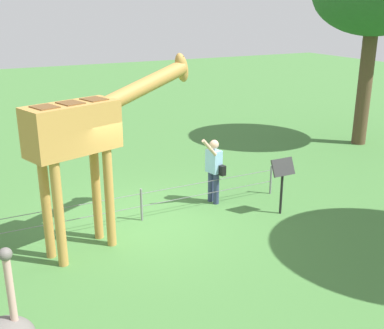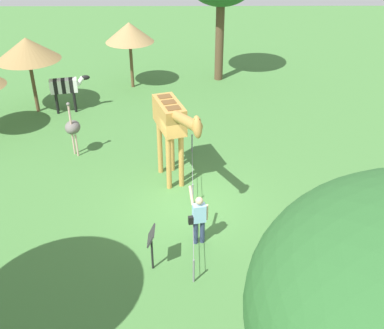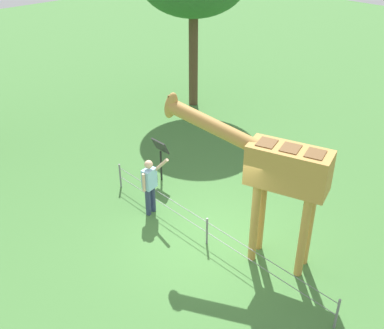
{
  "view_description": "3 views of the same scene",
  "coord_description": "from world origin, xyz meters",
  "views": [
    {
      "loc": [
        -3.36,
        -8.95,
        4.55
      ],
      "look_at": [
        0.73,
        -0.9,
        1.52
      ],
      "focal_mm": 44.18,
      "sensor_mm": 36.0,
      "label": 1
    },
    {
      "loc": [
        12.3,
        0.04,
        8.82
      ],
      "look_at": [
        0.7,
        0.11,
        1.91
      ],
      "focal_mm": 43.15,
      "sensor_mm": 36.0,
      "label": 2
    },
    {
      "loc": [
        -6.1,
        6.43,
        7.26
      ],
      "look_at": [
        0.28,
        0.36,
        2.18
      ],
      "focal_mm": 43.31,
      "sensor_mm": 36.0,
      "label": 3
    }
  ],
  "objects": [
    {
      "name": "shade_hut_aside",
      "position": [
        -10.47,
        -2.9,
        2.82
      ],
      "size": [
        2.41,
        2.41,
        3.31
      ],
      "color": "brown",
      "rests_on": "ground_plane"
    },
    {
      "name": "shade_hut_far",
      "position": [
        -7.41,
        -6.97,
        2.92
      ],
      "size": [
        2.79,
        2.79,
        3.42
      ],
      "color": "brown",
      "rests_on": "ground_plane"
    },
    {
      "name": "zebra",
      "position": [
        -7.39,
        -5.56,
        1.16
      ],
      "size": [
        0.72,
        1.82,
        1.66
      ],
      "color": "black",
      "rests_on": "ground_plane"
    },
    {
      "name": "ostrich",
      "position": [
        -3.27,
        -4.34,
        1.18
      ],
      "size": [
        0.7,
        0.56,
        2.25
      ],
      "color": "#CC9E93",
      "rests_on": "ground_plane"
    },
    {
      "name": "ground_plane",
      "position": [
        0.0,
        0.0,
        0.0
      ],
      "size": [
        60.0,
        60.0,
        0.0
      ],
      "primitive_type": "plane",
      "color": "#427538"
    },
    {
      "name": "info_sign",
      "position": [
        2.99,
        -0.96,
        0.95
      ],
      "size": [
        0.56,
        0.21,
        1.32
      ],
      "color": "black",
      "rests_on": "ground_plane"
    },
    {
      "name": "giraffe",
      "position": [
        -1.24,
        -0.52,
        2.34
      ],
      "size": [
        3.77,
        1.67,
        3.65
      ],
      "color": "#BC8942",
      "rests_on": "ground_plane"
    },
    {
      "name": "visitor",
      "position": [
        1.92,
        0.29,
        0.9
      ],
      "size": [
        0.64,
        0.57,
        1.71
      ],
      "color": "navy",
      "rests_on": "ground_plane"
    },
    {
      "name": "wire_fence",
      "position": [
        0.0,
        0.14,
        0.4
      ],
      "size": [
        7.05,
        0.05,
        0.75
      ],
      "color": "slate",
      "rests_on": "ground_plane"
    }
  ]
}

